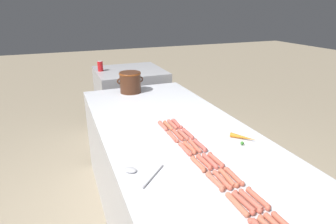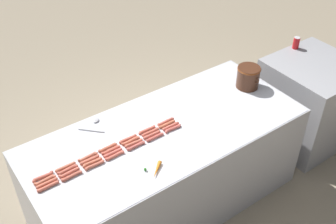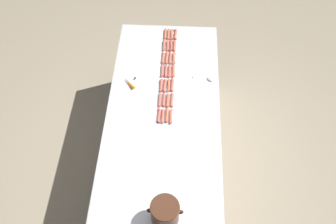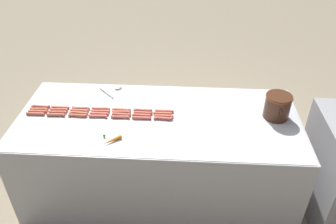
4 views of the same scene
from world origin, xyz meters
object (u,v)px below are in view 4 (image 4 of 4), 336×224
(hot_dog_13, at_px, (163,113))
(hot_dog_16, at_px, (79,113))
(hot_dog_6, at_px, (165,111))
(bean_pot, at_px, (278,105))
(hot_dog_20, at_px, (164,116))
(hot_dog_3, at_px, (101,109))
(hot_dog_9, at_px, (79,111))
(hot_dog_11, at_px, (121,112))
(hot_dog_26, at_px, (142,118))
(hot_dog_18, at_px, (121,115))
(hot_dog_22, at_px, (56,115))
(hot_dog_5, at_px, (143,110))
(hot_dog_21, at_px, (35,114))
(hot_dog_12, at_px, (143,113))
(serving_spoon, at_px, (114,90))
(hot_dog_10, at_px, (101,111))
(hot_dog_4, at_px, (121,110))
(hot_dog_27, at_px, (163,118))
(hot_dog_2, at_px, (81,108))
(hot_dog_15, at_px, (57,112))
(hot_dog_0, at_px, (41,107))
(hot_dog_8, at_px, (59,110))
(hot_dog_7, at_px, (39,109))
(carrot, at_px, (111,140))
(hot_dog_14, at_px, (38,112))
(hot_dog_1, at_px, (60,107))
(hot_dog_23, at_px, (78,116))
(hot_dog_24, at_px, (98,116))

(hot_dog_13, xyz_separation_m, hot_dog_16, (0.04, -0.71, 0.00))
(hot_dog_6, xyz_separation_m, bean_pot, (0.00, 0.93, 0.10))
(hot_dog_20, bearing_deg, hot_dog_3, -97.75)
(hot_dog_9, distance_m, hot_dog_11, 0.36)
(hot_dog_16, height_order, hot_dog_26, same)
(hot_dog_6, relative_size, hot_dog_18, 1.00)
(hot_dog_22, bearing_deg, hot_dog_11, 97.97)
(hot_dog_5, bearing_deg, hot_dog_21, -83.03)
(hot_dog_12, height_order, hot_dog_13, same)
(hot_dog_16, bearing_deg, hot_dog_3, 113.65)
(serving_spoon, bearing_deg, hot_dog_10, -7.46)
(hot_dog_4, height_order, hot_dog_27, same)
(bean_pot, relative_size, serving_spoon, 1.22)
(hot_dog_2, bearing_deg, bean_pot, 89.96)
(hot_dog_5, distance_m, hot_dog_18, 0.19)
(hot_dog_15, xyz_separation_m, serving_spoon, (-0.40, 0.41, -0.00))
(hot_dog_0, height_order, hot_dog_18, same)
(hot_dog_26, bearing_deg, hot_dog_8, -95.90)
(hot_dog_7, bearing_deg, serving_spoon, 122.28)
(carrot, bearing_deg, hot_dog_14, -116.03)
(hot_dog_7, xyz_separation_m, hot_dog_11, (-0.00, 0.71, 0.00))
(hot_dog_6, distance_m, bean_pot, 0.93)
(hot_dog_11, bearing_deg, hot_dog_14, -86.93)
(hot_dog_20, bearing_deg, hot_dog_14, -89.91)
(hot_dog_13, distance_m, bean_pot, 0.95)
(hot_dog_9, relative_size, hot_dog_11, 1.00)
(hot_dog_1, relative_size, bean_pot, 0.61)
(hot_dog_9, height_order, hot_dog_27, same)
(hot_dog_10, bearing_deg, hot_dog_20, 86.31)
(bean_pot, bearing_deg, hot_dog_8, -88.96)
(hot_dog_27, bearing_deg, carrot, -50.57)
(hot_dog_13, bearing_deg, hot_dog_26, -66.13)
(hot_dog_0, height_order, hot_dog_4, same)
(hot_dog_9, relative_size, hot_dog_10, 1.00)
(hot_dog_4, distance_m, hot_dog_13, 0.36)
(hot_dog_1, bearing_deg, hot_dog_27, 83.31)
(hot_dog_9, distance_m, hot_dog_10, 0.18)
(hot_dog_23, bearing_deg, hot_dog_15, -102.14)
(hot_dog_26, bearing_deg, hot_dog_6, 121.27)
(hot_dog_0, relative_size, hot_dog_21, 1.00)
(hot_dog_10, relative_size, hot_dog_26, 1.00)
(hot_dog_8, bearing_deg, hot_dog_20, 87.69)
(hot_dog_10, xyz_separation_m, hot_dog_16, (0.04, -0.18, 0.00))
(hot_dog_12, relative_size, hot_dog_24, 1.00)
(hot_dog_6, height_order, hot_dog_14, same)
(hot_dog_22, relative_size, carrot, 1.07)
(hot_dog_2, height_order, hot_dog_9, same)
(hot_dog_21, height_order, hot_dog_22, same)
(hot_dog_13, xyz_separation_m, hot_dog_15, (0.04, -0.89, 0.00))
(hot_dog_0, relative_size, hot_dog_9, 1.00)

